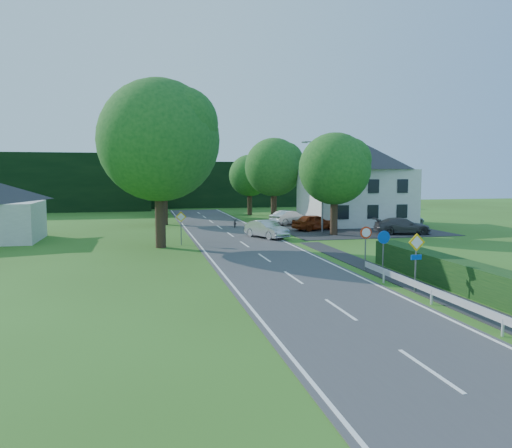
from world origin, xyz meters
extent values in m
plane|color=#2F5317|center=(0.00, 0.00, 0.00)|extent=(160.00, 160.00, 0.00)
cube|color=#3E3E41|center=(0.00, 20.00, 0.02)|extent=(7.00, 80.00, 0.04)
cube|color=#262629|center=(12.00, 33.00, 0.02)|extent=(14.00, 16.00, 0.04)
cube|color=white|center=(-3.25, 20.00, 0.04)|extent=(0.12, 80.00, 0.01)
cube|color=white|center=(3.25, 20.00, 0.04)|extent=(0.12, 80.00, 0.01)
cube|color=black|center=(8.00, 66.00, 3.50)|extent=(30.00, 5.00, 7.00)
cube|color=silver|center=(14.00, 36.00, 2.80)|extent=(10.00, 8.00, 5.60)
pyramid|color=#27262C|center=(14.00, 36.00, 7.10)|extent=(10.60, 8.40, 3.00)
cylinder|color=slate|center=(8.20, 30.00, 4.00)|extent=(0.16, 0.16, 8.00)
cylinder|color=slate|center=(7.40, 30.00, 7.90)|extent=(1.70, 0.10, 0.10)
cube|color=slate|center=(6.50, 30.00, 7.85)|extent=(0.50, 0.18, 0.12)
cylinder|color=slate|center=(4.30, 8.00, 1.20)|extent=(0.07, 0.07, 2.40)
cube|color=yellow|center=(4.30, 7.97, 2.20)|extent=(0.78, 0.04, 0.78)
cube|color=white|center=(4.30, 7.97, 2.20)|extent=(0.57, 0.05, 0.57)
cube|color=#0C46BA|center=(4.30, 7.97, 1.55)|extent=(0.50, 0.04, 0.22)
cylinder|color=slate|center=(4.30, 11.00, 1.10)|extent=(0.07, 0.07, 2.20)
cylinder|color=#0C46BA|center=(4.30, 10.97, 2.05)|extent=(0.64, 0.04, 0.64)
cylinder|color=slate|center=(4.30, 13.00, 1.10)|extent=(0.07, 0.07, 2.20)
cylinder|color=red|center=(4.30, 12.97, 2.05)|extent=(0.64, 0.04, 0.64)
cylinder|color=white|center=(4.30, 12.95, 2.05)|extent=(0.48, 0.04, 0.48)
cylinder|color=slate|center=(-4.50, 25.00, 1.10)|extent=(0.07, 0.07, 2.20)
cube|color=yellow|center=(-4.50, 24.97, 2.05)|extent=(0.78, 0.04, 0.78)
cube|color=white|center=(-4.50, 24.97, 2.05)|extent=(0.57, 0.05, 0.57)
imported|color=#B9B8BD|center=(2.47, 27.26, 0.74)|extent=(3.05, 4.50, 1.40)
imported|color=black|center=(1.47, 35.74, 0.47)|extent=(0.92, 1.73, 0.86)
imported|color=maroon|center=(8.08, 31.63, 0.76)|extent=(4.55, 2.83, 1.45)
imported|color=#9F9FA3|center=(7.34, 37.00, 0.76)|extent=(4.56, 3.37, 1.43)
imported|color=#434246|center=(14.42, 27.21, 0.73)|extent=(5.06, 2.86, 1.38)
imported|color=silver|center=(18.00, 33.39, 0.65)|extent=(4.78, 3.02, 1.23)
imported|color=#AC330D|center=(12.73, 32.96, 0.91)|extent=(2.47, 2.49, 1.73)
camera|label=1|loc=(-7.22, -11.25, 5.13)|focal=35.00mm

